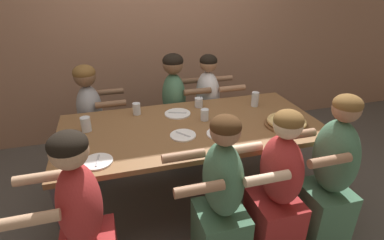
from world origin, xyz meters
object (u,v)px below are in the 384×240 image
Objects in this scene: diner_far_center at (175,112)px; diner_near_center at (221,205)px; diner_far_midright at (208,111)px; diner_near_midright at (277,194)px; empty_plate_c at (221,134)px; drinking_glass_c at (255,100)px; pizza_board_main at (286,122)px; drinking_glass_b at (77,143)px; empty_plate_b at (178,114)px; cocktail_glass_blue at (199,103)px; drinking_glass_a at (205,115)px; diner_far_left at (93,124)px; diner_near_right at (329,181)px; drinking_glass_d at (86,124)px; diner_near_left at (84,230)px; empty_plate_a at (98,162)px; empty_plate_d at (183,135)px; drinking_glass_e at (137,109)px.

diner_near_center is at bearing -1.21° from diner_far_center.
diner_far_center reaches higher than diner_near_center.
diner_near_center is (-0.40, -1.47, 0.01)m from diner_far_midright.
empty_plate_c is at bearing 22.98° from diner_near_midright.
empty_plate_c is at bearing -12.98° from diner_far_midright.
drinking_glass_c is 0.12× the size of diner_far_midright.
drinking_glass_b is (-1.63, 0.05, 0.03)m from pizza_board_main.
empty_plate_b is at bearing 24.81° from diner_near_midright.
drinking_glass_a is at bearing -97.40° from cocktail_glass_blue.
diner_far_left reaches higher than cocktail_glass_blue.
drinking_glass_a is at bearing 97.90° from empty_plate_c.
drinking_glass_d is at bearing 61.95° from diner_near_right.
pizza_board_main is 1.54× the size of empty_plate_b.
cocktail_glass_blue is 1.18m from drinking_glass_b.
diner_far_midright is at bearing 121.20° from drinking_glass_c.
diner_near_left reaches higher than empty_plate_c.
diner_near_right is at bearing -39.44° from empty_plate_c.
pizza_board_main is at bearing 5.20° from empty_plate_a.
drinking_glass_c is (0.52, -0.13, 0.02)m from cocktail_glass_blue.
empty_plate_a and empty_plate_b have the same top height.
diner_far_midright is (-0.36, 0.95, -0.26)m from pizza_board_main.
empty_plate_b is 1.33m from diner_near_right.
cocktail_glass_blue is at bearing 90.09° from empty_plate_c.
diner_far_center reaches higher than diner_far_left.
empty_plate_d is at bearing 10.03° from diner_near_center.
diner_near_center is at bearing -99.58° from cocktail_glass_blue.
drinking_glass_d is at bearing -153.00° from drinking_glass_e.
drinking_glass_e is (-1.10, 0.12, -0.01)m from drinking_glass_c.
drinking_glass_e is at bearing 48.12° from drinking_glass_b.
diner_near_right is at bearing -83.19° from drinking_glass_c.
diner_far_left is at bearing 89.58° from drinking_glass_d.
empty_plate_b is 0.53m from diner_far_center.
drinking_glass_b is 0.12× the size of diner_far_left.
empty_plate_c is 1.57× the size of drinking_glass_b.
empty_plate_d is 1.05m from diner_far_midright.
diner_far_left is at bearing -0.86° from diner_near_left.
empty_plate_d is 0.96m from diner_near_left.
drinking_glass_a is at bearing -50.80° from diner_near_left.
drinking_glass_b is 1.80m from diner_near_right.
diner_far_center is (-0.37, 0.00, 0.03)m from diner_far_midright.
drinking_glass_a is at bearing -163.17° from drinking_glass_c.
diner_far_left is at bearing 147.90° from empty_plate_b.
diner_far_left reaches higher than drinking_glass_d.
diner_near_midright reaches higher than drinking_glass_d.
drinking_glass_d is 0.66m from diner_far_left.
empty_plate_b is 0.20× the size of diner_near_center.
empty_plate_a is 0.18× the size of diner_far_left.
empty_plate_d is 1.11m from diner_near_right.
empty_plate_b is at bearing -16.68° from drinking_glass_e.
pizza_board_main is at bearing 20.66° from diner_far_midright.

